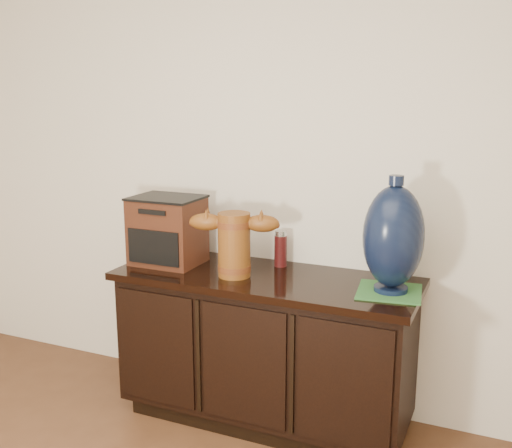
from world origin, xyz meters
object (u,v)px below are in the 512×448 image
at_px(tv_radio, 167,230).
at_px(terracotta_vessel, 234,241).
at_px(spray_can, 281,249).
at_px(lamp_base, 393,237).
at_px(sideboard, 265,347).

bearing_deg(tv_radio, terracotta_vessel, -9.15).
relative_size(terracotta_vessel, spray_can, 2.37).
bearing_deg(terracotta_vessel, lamp_base, -11.60).
height_order(terracotta_vessel, spray_can, terracotta_vessel).
bearing_deg(lamp_base, terracotta_vessel, -175.58).
bearing_deg(terracotta_vessel, spray_can, 43.82).
xyz_separation_m(sideboard, tv_radio, (-0.54, -0.00, 0.54)).
bearing_deg(lamp_base, sideboard, 179.14).
bearing_deg(tv_radio, spray_can, 17.88).
bearing_deg(lamp_base, spray_can, 162.53).
relative_size(terracotta_vessel, lamp_base, 0.85).
relative_size(sideboard, terracotta_vessel, 3.36).
bearing_deg(sideboard, tv_radio, -179.88).
bearing_deg(spray_can, tv_radio, -161.98).
distance_m(sideboard, lamp_base, 0.86).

